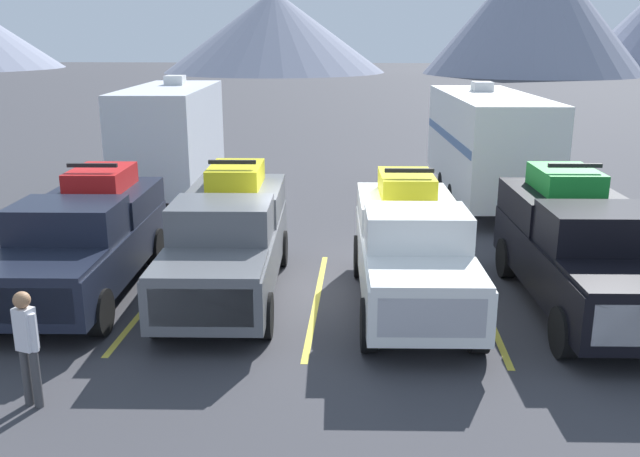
# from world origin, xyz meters

# --- Properties ---
(ground_plane) EXTENTS (240.00, 240.00, 0.00)m
(ground_plane) POSITION_xyz_m (0.00, 0.00, 0.00)
(ground_plane) COLOR #38383D
(pickup_truck_a) EXTENTS (2.43, 5.76, 2.50)m
(pickup_truck_a) POSITION_xyz_m (-4.72, -0.46, 1.14)
(pickup_truck_a) COLOR black
(pickup_truck_a) RESTS_ON ground
(pickup_truck_b) EXTENTS (2.32, 5.80, 2.58)m
(pickup_truck_b) POSITION_xyz_m (-1.79, -0.33, 1.16)
(pickup_truck_b) COLOR #595B60
(pickup_truck_b) RESTS_ON ground
(pickup_truck_c) EXTENTS (2.29, 5.50, 2.54)m
(pickup_truck_c) POSITION_xyz_m (1.82, -0.78, 1.17)
(pickup_truck_c) COLOR white
(pickup_truck_c) RESTS_ON ground
(pickup_truck_d) EXTENTS (2.43, 5.77, 2.65)m
(pickup_truck_d) POSITION_xyz_m (5.04, -0.66, 1.20)
(pickup_truck_d) COLOR black
(pickup_truck_d) RESTS_ON ground
(lot_stripe_b) EXTENTS (0.12, 5.50, 0.01)m
(lot_stripe_b) POSITION_xyz_m (-3.27, -0.71, 0.00)
(lot_stripe_b) COLOR gold
(lot_stripe_b) RESTS_ON ground
(lot_stripe_c) EXTENTS (0.12, 5.50, 0.01)m
(lot_stripe_c) POSITION_xyz_m (0.00, -0.71, 0.00)
(lot_stripe_c) COLOR gold
(lot_stripe_c) RESTS_ON ground
(lot_stripe_d) EXTENTS (0.12, 5.50, 0.01)m
(lot_stripe_d) POSITION_xyz_m (3.27, -0.71, 0.00)
(lot_stripe_d) COLOR gold
(lot_stripe_d) RESTS_ON ground
(camper_trailer_a) EXTENTS (2.75, 7.78, 3.80)m
(camper_trailer_a) POSITION_xyz_m (-5.30, 8.18, 2.00)
(camper_trailer_a) COLOR silver
(camper_trailer_a) RESTS_ON ground
(camper_trailer_b) EXTENTS (2.94, 8.93, 3.64)m
(camper_trailer_b) POSITION_xyz_m (4.64, 8.01, 1.92)
(camper_trailer_b) COLOR white
(camper_trailer_b) RESTS_ON ground
(person_b) EXTENTS (0.37, 0.27, 1.72)m
(person_b) POSITION_xyz_m (-3.70, -4.98, 0.99)
(person_b) COLOR #3F3F42
(person_b) RESTS_ON ground
(mountain_ridge) EXTENTS (145.28, 42.27, 17.26)m
(mountain_ridge) POSITION_xyz_m (-1.44, 88.29, 7.39)
(mountain_ridge) COLOR gray
(mountain_ridge) RESTS_ON ground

